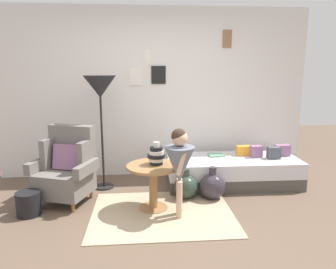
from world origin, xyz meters
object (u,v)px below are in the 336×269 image
at_px(demijohn_near, 186,186).
at_px(demijohn_far, 212,186).
at_px(armchair, 67,168).
at_px(vase_striped, 156,155).
at_px(person_child, 180,162).
at_px(book_on_daybed, 216,155).
at_px(daybed, 232,171).
at_px(side_table, 153,177).
at_px(floor_lamp, 100,90).
at_px(magazine_basket, 28,204).

relative_size(demijohn_near, demijohn_far, 0.93).
xyz_separation_m(armchair, demijohn_far, (1.87, -0.09, -0.26)).
distance_m(vase_striped, demijohn_far, 0.92).
bearing_deg(person_child, book_on_daybed, 58.26).
relative_size(daybed, vase_striped, 6.95).
bearing_deg(demijohn_near, daybed, 31.68).
bearing_deg(vase_striped, person_child, -47.41).
height_order(side_table, book_on_daybed, side_table).
distance_m(floor_lamp, demijohn_far, 1.98).
bearing_deg(magazine_basket, person_child, -6.19).
bearing_deg(daybed, demijohn_near, -148.32).
bearing_deg(vase_striped, book_on_daybed, 41.97).
bearing_deg(armchair, side_table, -17.23).
relative_size(side_table, person_child, 0.61).
bearing_deg(demijohn_far, side_table, -162.60).
height_order(person_child, book_on_daybed, person_child).
distance_m(side_table, book_on_daybed, 1.31).
xyz_separation_m(armchair, daybed, (2.28, 0.42, -0.24)).
height_order(daybed, magazine_basket, daybed).
distance_m(vase_striped, magazine_basket, 1.60).
relative_size(person_child, magazine_basket, 3.72).
relative_size(armchair, person_child, 0.93).
height_order(floor_lamp, book_on_daybed, floor_lamp).
relative_size(daybed, demijohn_near, 4.75).
bearing_deg(floor_lamp, vase_striped, -45.70).
relative_size(floor_lamp, demijohn_far, 3.70).
bearing_deg(armchair, vase_striped, -15.12).
bearing_deg(magazine_basket, vase_striped, 3.02).
distance_m(person_child, demijohn_far, 0.84).
bearing_deg(armchair, demijohn_near, -1.85).
height_order(side_table, floor_lamp, floor_lamp).
bearing_deg(armchair, book_on_daybed, 14.51).
bearing_deg(floor_lamp, book_on_daybed, 3.34).
xyz_separation_m(vase_striped, demijohn_far, (0.74, 0.21, -0.49)).
xyz_separation_m(vase_striped, book_on_daybed, (0.93, 0.84, -0.25)).
distance_m(floor_lamp, magazine_basket, 1.69).
xyz_separation_m(floor_lamp, demijohn_near, (1.12, -0.49, -1.23)).
bearing_deg(magazine_basket, demijohn_near, 10.00).
relative_size(side_table, vase_striped, 2.32).
relative_size(armchair, demijohn_far, 2.25).
xyz_separation_m(demijohn_far, magazine_basket, (-2.25, -0.29, -0.04)).
relative_size(side_table, book_on_daybed, 2.89).
relative_size(armchair, vase_striped, 3.53).
xyz_separation_m(daybed, demijohn_far, (-0.41, -0.51, -0.02)).
relative_size(daybed, person_child, 1.83).
bearing_deg(daybed, armchair, -169.66).
relative_size(vase_striped, floor_lamp, 0.17).
bearing_deg(daybed, demijohn_far, -128.91).
bearing_deg(daybed, person_child, -132.41).
height_order(vase_striped, book_on_daybed, vase_striped).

